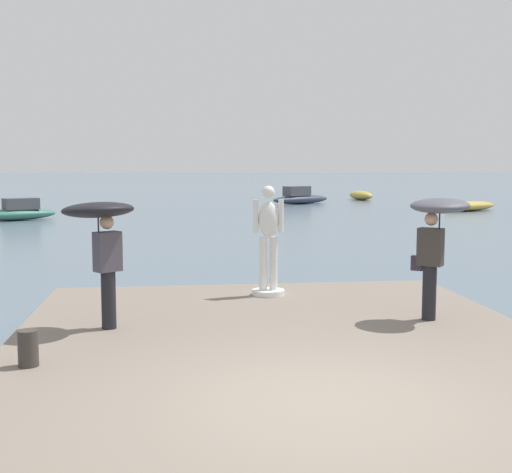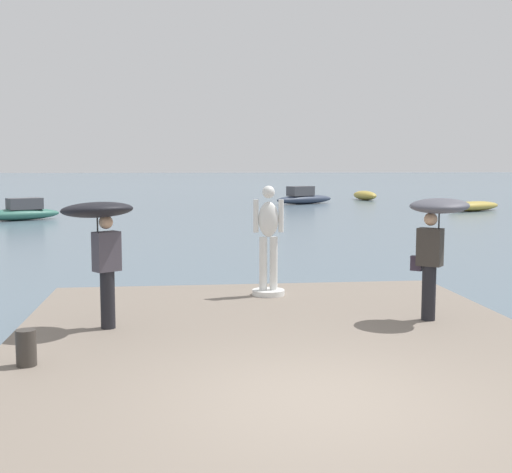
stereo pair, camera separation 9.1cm
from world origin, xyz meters
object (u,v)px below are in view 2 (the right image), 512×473
Objects in this scene: onlooker_left at (100,227)px; mooring_bollard at (26,348)px; boat_near at (474,206)px; boat_far at (20,212)px; statue_white_figure at (268,245)px; onlooker_right at (436,227)px; boat_mid at (304,197)px; boat_leftward at (365,195)px.

onlooker_left reaches higher than mooring_bollard.
boat_far is (-26.50, -4.07, 0.13)m from boat_near.
mooring_bollard is at bearing -130.55° from statue_white_figure.
onlooker_right reaches higher than mooring_bollard.
statue_white_figure is 4.61× the size of mooring_bollard.
onlooker_left is 26.92m from boat_far.
boat_far reaches higher than mooring_bollard.
boat_mid is (10.33, 38.72, -1.48)m from onlooker_left.
mooring_bollard is at bearing -105.24° from boat_mid.
onlooker_right reaches higher than boat_mid.
mooring_bollard is 37.71m from boat_near.
boat_far is 1.18× the size of boat_leftward.
boat_near is at bearing -77.23° from boat_leftward.
mooring_bollard is (-0.72, -1.83, -1.33)m from onlooker_left.
boat_near is at bearing 57.61° from mooring_bollard.
statue_white_figure reaches higher than mooring_bollard.
onlooker_left is (-2.86, -2.36, 0.59)m from statue_white_figure.
onlooker_right is 28.75m from boat_far.
boat_leftward is (11.16, 43.78, -1.53)m from onlooker_right.
boat_near is at bearing -43.56° from boat_mid.
mooring_bollard is at bearing -122.39° from boat_near.
boat_near is 1.27× the size of boat_leftward.
mooring_bollard is at bearing -110.55° from boat_leftward.
mooring_bollard is 42.02m from boat_mid.
boat_leftward is (-3.11, 13.74, 0.07)m from boat_near.
boat_mid is at bearing 74.76° from mooring_bollard.
boat_leftward is (23.39, 17.81, -0.06)m from boat_far.
onlooker_left is 0.42× the size of boat_near.
boat_far is (-6.30, 27.77, -0.20)m from mooring_bollard.
statue_white_figure is 3.76m from onlooker_left.
onlooker_right reaches higher than boat_leftward.
boat_near is (16.62, 27.65, -1.07)m from statue_white_figure.
onlooker_right reaches higher than boat_near.
boat_mid reaches higher than mooring_bollard.
statue_white_figure is 37.13m from boat_mid.
onlooker_left is at bearing 179.64° from onlooker_right.
onlooker_right is at bearing -104.29° from boat_leftward.
mooring_bollard is 48.68m from boat_leftward.
mooring_bollard is 0.12× the size of boat_leftward.
boat_mid is (11.05, 40.55, -0.15)m from mooring_bollard.
boat_near is 12.63m from boat_mid.
onlooker_left is 46.74m from boat_leftward.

